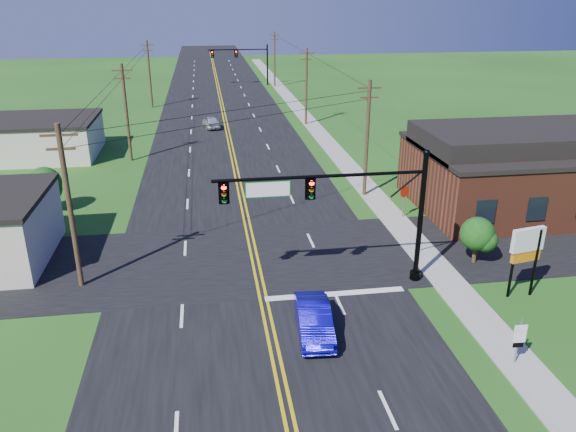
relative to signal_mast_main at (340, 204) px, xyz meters
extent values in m
plane|color=#1B4714|center=(-4.34, -8.00, -4.75)|extent=(260.00, 260.00, 0.00)
cube|color=black|center=(-4.34, 42.00, -4.73)|extent=(16.00, 220.00, 0.04)
cube|color=black|center=(-4.34, 4.00, -4.73)|extent=(70.00, 10.00, 0.04)
cube|color=gray|center=(6.16, 32.00, -4.71)|extent=(2.00, 160.00, 0.08)
cylinder|color=black|center=(4.46, 0.00, -1.15)|extent=(0.28, 0.28, 7.20)
cylinder|color=black|center=(4.46, 0.00, -4.50)|extent=(0.60, 0.60, 0.50)
sphere|color=black|center=(4.46, 0.00, 2.55)|extent=(0.36, 0.36, 0.36)
cylinder|color=black|center=(-1.04, 0.00, 1.55)|extent=(11.00, 0.18, 0.18)
cube|color=#05601A|center=(-3.74, 0.00, 1.00)|extent=(2.30, 0.06, 0.85)
cylinder|color=black|center=(4.46, 72.00, -1.15)|extent=(0.28, 0.28, 7.20)
cylinder|color=black|center=(4.46, 72.00, -4.50)|extent=(0.60, 0.60, 0.50)
sphere|color=black|center=(4.46, 72.00, 2.55)|extent=(0.36, 0.36, 0.36)
cylinder|color=black|center=(-0.54, 72.00, 1.25)|extent=(10.00, 0.18, 0.18)
cube|color=#05601A|center=(-3.74, 72.00, 0.70)|extent=(2.30, 0.06, 0.85)
cube|color=brown|center=(15.66, 10.00, -2.55)|extent=(14.00, 11.00, 4.40)
cube|color=black|center=(15.66, 10.00, -0.20)|extent=(14.20, 11.20, 0.30)
cube|color=beige|center=(-23.34, 30.00, -3.05)|extent=(12.00, 9.00, 3.40)
cube|color=black|center=(-23.34, 30.00, -1.20)|extent=(12.20, 9.20, 0.30)
cylinder|color=#322317|center=(-13.84, 2.00, -0.25)|extent=(0.28, 0.28, 9.00)
cube|color=#322317|center=(-13.84, 2.00, 3.65)|extent=(1.80, 0.12, 0.12)
cube|color=#322317|center=(-13.84, 2.00, 2.95)|extent=(1.40, 0.12, 0.12)
cylinder|color=#322317|center=(-13.84, 27.00, -0.25)|extent=(0.28, 0.28, 9.00)
cube|color=#322317|center=(-13.84, 27.00, 3.65)|extent=(1.80, 0.12, 0.12)
cube|color=#322317|center=(-13.84, 27.00, 2.95)|extent=(1.40, 0.12, 0.12)
cylinder|color=#322317|center=(-13.84, 54.00, -0.25)|extent=(0.28, 0.28, 9.00)
cube|color=#322317|center=(-13.84, 54.00, 3.65)|extent=(1.80, 0.12, 0.12)
cube|color=#322317|center=(-13.84, 54.00, 2.95)|extent=(1.40, 0.12, 0.12)
cylinder|color=#322317|center=(5.46, 14.00, -0.25)|extent=(0.28, 0.28, 9.00)
cube|color=#322317|center=(5.46, 14.00, 3.65)|extent=(1.80, 0.12, 0.12)
cube|color=#322317|center=(5.46, 14.00, 2.95)|extent=(1.40, 0.12, 0.12)
cylinder|color=#322317|center=(5.46, 40.00, -0.25)|extent=(0.28, 0.28, 9.00)
cube|color=#322317|center=(5.46, 40.00, 3.65)|extent=(1.80, 0.12, 0.12)
cube|color=#322317|center=(5.46, 40.00, 2.95)|extent=(1.40, 0.12, 0.12)
cylinder|color=#322317|center=(5.46, 70.00, -0.25)|extent=(0.28, 0.28, 9.00)
cube|color=#322317|center=(5.46, 70.00, 3.65)|extent=(1.80, 0.12, 0.12)
cube|color=#322317|center=(5.46, 70.00, 2.95)|extent=(1.40, 0.12, 0.12)
cylinder|color=#322317|center=(11.66, 18.00, -3.83)|extent=(0.24, 0.24, 1.85)
sphere|color=#10400F|center=(11.66, 18.00, -2.15)|extent=(3.00, 3.00, 3.00)
cylinder|color=#322317|center=(8.66, 1.50, -4.09)|extent=(0.24, 0.24, 1.32)
sphere|color=#10400F|center=(8.66, 1.50, -2.89)|extent=(2.00, 2.00, 2.00)
cylinder|color=#322317|center=(-18.34, 14.00, -3.98)|extent=(0.24, 0.24, 1.54)
sphere|color=#10400F|center=(-18.34, 14.00, -2.58)|extent=(2.40, 2.40, 2.40)
imported|color=#0F07A2|center=(-2.16, -4.45, -4.02)|extent=(1.84, 4.51, 1.45)
imported|color=silver|center=(-5.96, 39.77, -4.06)|extent=(2.29, 4.26, 1.38)
cylinder|color=slate|center=(5.98, -8.00, -3.61)|extent=(0.08, 0.08, 2.28)
cube|color=white|center=(5.98, -8.03, -2.93)|extent=(0.57, 0.06, 0.31)
cube|color=white|center=(5.98, -8.03, -3.35)|extent=(0.57, 0.06, 0.57)
cube|color=black|center=(5.98, -8.03, -3.76)|extent=(0.47, 0.05, 0.23)
cylinder|color=slate|center=(6.87, 9.00, -3.63)|extent=(0.10, 0.10, 2.24)
cylinder|color=#A11D09|center=(6.87, 8.97, -2.77)|extent=(0.80, 0.38, 0.85)
cylinder|color=black|center=(8.63, -2.54, -2.87)|extent=(0.17, 0.17, 3.77)
cylinder|color=black|center=(9.89, -2.54, -2.87)|extent=(0.17, 0.17, 3.77)
cube|color=silver|center=(9.26, -2.54, -1.51)|extent=(1.90, 0.61, 1.26)
cube|color=#CC720C|center=(9.26, -2.54, -2.45)|extent=(1.69, 0.54, 0.52)
camera|label=1|loc=(-6.67, -26.48, 10.16)|focal=35.00mm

